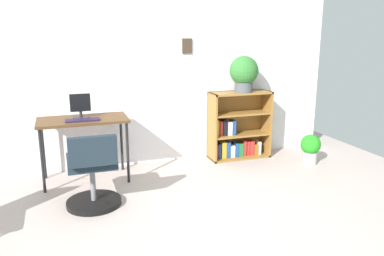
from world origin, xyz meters
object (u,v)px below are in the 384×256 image
(desk, at_px, (83,125))
(monitor, at_px, (80,107))
(office_chair, at_px, (93,175))
(bookshelf_low, at_px, (237,129))
(potted_plant_on_shelf, at_px, (244,72))
(potted_plant_floor, at_px, (310,148))
(keyboard, at_px, (83,120))

(desk, distance_m, monitor, 0.19)
(monitor, distance_m, office_chair, 0.93)
(monitor, height_order, bookshelf_low, monitor)
(monitor, relative_size, potted_plant_on_shelf, 0.58)
(office_chair, xyz_separation_m, potted_plant_floor, (2.69, 0.39, -0.11))
(office_chair, relative_size, potted_plant_floor, 1.97)
(monitor, relative_size, bookshelf_low, 0.30)
(desk, relative_size, monitor, 3.59)
(office_chair, height_order, potted_plant_on_shelf, potted_plant_on_shelf)
(monitor, height_order, keyboard, monitor)
(keyboard, height_order, potted_plant_floor, keyboard)
(desk, relative_size, potted_plant_floor, 2.52)
(keyboard, xyz_separation_m, bookshelf_low, (1.96, 0.34, -0.33))
(monitor, distance_m, keyboard, 0.19)
(office_chair, distance_m, potted_plant_floor, 2.72)
(monitor, relative_size, keyboard, 0.76)
(bookshelf_low, bearing_deg, office_chair, -153.63)
(keyboard, relative_size, potted_plant_floor, 0.93)
(keyboard, bearing_deg, monitor, 91.67)
(monitor, xyz_separation_m, office_chair, (0.03, -0.78, -0.51))
(bookshelf_low, bearing_deg, keyboard, -170.23)
(potted_plant_on_shelf, bearing_deg, desk, -175.09)
(keyboard, distance_m, potted_plant_on_shelf, 2.07)
(monitor, distance_m, bookshelf_low, 2.02)
(keyboard, height_order, bookshelf_low, bookshelf_low)
(keyboard, relative_size, office_chair, 0.47)
(desk, bearing_deg, bookshelf_low, 6.55)
(desk, height_order, potted_plant_on_shelf, potted_plant_on_shelf)
(desk, distance_m, office_chair, 0.80)
(bookshelf_low, height_order, potted_plant_on_shelf, potted_plant_on_shelf)
(desk, bearing_deg, potted_plant_floor, -7.13)
(desk, height_order, keyboard, keyboard)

